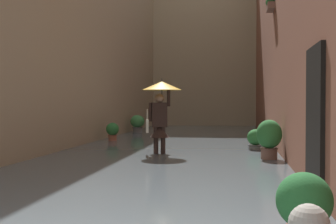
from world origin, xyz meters
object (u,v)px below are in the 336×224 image
at_px(person_wading, 161,103).
at_px(potted_plant_mid_right, 137,124).
at_px(potted_plant_mid_left, 304,210).
at_px(potted_plant_near_left, 269,139).
at_px(potted_plant_near_right, 113,132).
at_px(potted_plant_far_left, 256,141).

xyz_separation_m(person_wading, potted_plant_mid_right, (2.29, -7.24, -0.91)).
xyz_separation_m(potted_plant_mid_left, potted_plant_near_left, (-0.15, -6.03, 0.13)).
distance_m(potted_plant_near_left, potted_plant_near_right, 6.25).
xyz_separation_m(person_wading, potted_plant_near_right, (2.24, -3.32, -0.98)).
bearing_deg(person_wading, potted_plant_far_left, -151.10).
distance_m(person_wading, potted_plant_near_right, 4.12).
height_order(potted_plant_near_left, potted_plant_near_right, potted_plant_near_left).
relative_size(person_wading, potted_plant_mid_left, 2.50).
bearing_deg(potted_plant_mid_right, potted_plant_far_left, 128.45).
bearing_deg(potted_plant_near_left, potted_plant_mid_right, -57.98).
relative_size(potted_plant_far_left, potted_plant_mid_left, 0.87).
bearing_deg(potted_plant_mid_left, person_wading, -69.56).
distance_m(person_wading, potted_plant_near_left, 2.82).
bearing_deg(potted_plant_near_right, potted_plant_mid_right, -89.19).
distance_m(potted_plant_far_left, potted_plant_near_right, 5.05).
bearing_deg(person_wading, potted_plant_mid_left, 110.44).
bearing_deg(person_wading, potted_plant_near_right, -56.04).
height_order(potted_plant_far_left, potted_plant_mid_left, potted_plant_mid_left).
bearing_deg(potted_plant_far_left, potted_plant_mid_left, 90.50).
xyz_separation_m(potted_plant_far_left, potted_plant_near_right, (4.64, -1.99, 0.07)).
distance_m(person_wading, potted_plant_mid_left, 7.15).
relative_size(potted_plant_mid_left, potted_plant_near_left, 0.78).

